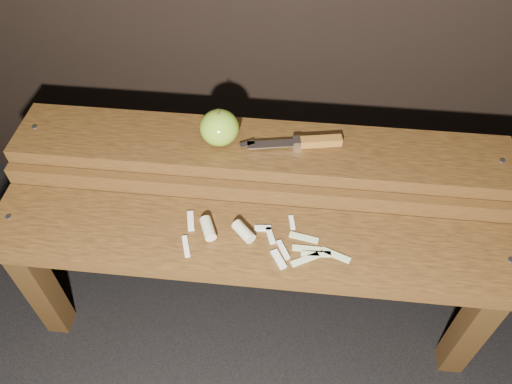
# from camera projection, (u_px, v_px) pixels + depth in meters

# --- Properties ---
(ground) EXTENTS (60.00, 60.00, 0.00)m
(ground) POSITION_uv_depth(u_px,v_px,m) (254.00, 309.00, 1.45)
(ground) COLOR black
(bench_front_tier) EXTENTS (1.20, 0.20, 0.42)m
(bench_front_tier) POSITION_uv_depth(u_px,v_px,m) (251.00, 259.00, 1.15)
(bench_front_tier) COLOR #35200D
(bench_front_tier) RESTS_ON ground
(bench_rear_tier) EXTENTS (1.20, 0.21, 0.50)m
(bench_rear_tier) POSITION_uv_depth(u_px,v_px,m) (260.00, 170.00, 1.25)
(bench_rear_tier) COLOR #35200D
(bench_rear_tier) RESTS_ON ground
(apple) EXTENTS (0.09, 0.09, 0.10)m
(apple) POSITION_uv_depth(u_px,v_px,m) (219.00, 128.00, 1.16)
(apple) COLOR olive
(apple) RESTS_ON bench_rear_tier
(knife) EXTENTS (0.24, 0.07, 0.02)m
(knife) POSITION_uv_depth(u_px,v_px,m) (308.00, 142.00, 1.18)
(knife) COLOR brown
(knife) RESTS_ON bench_rear_tier
(apple_scraps) EXTENTS (0.37, 0.15, 0.03)m
(apple_scraps) POSITION_uv_depth(u_px,v_px,m) (244.00, 235.00, 1.10)
(apple_scraps) COLOR beige
(apple_scraps) RESTS_ON bench_front_tier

